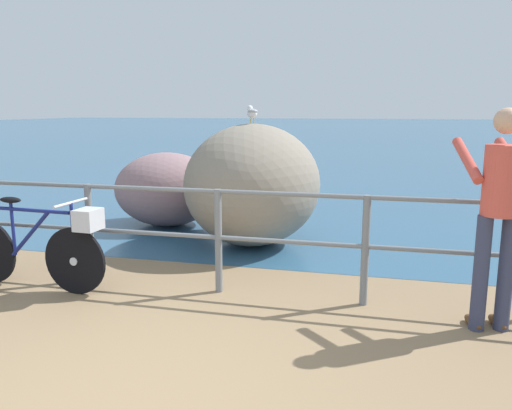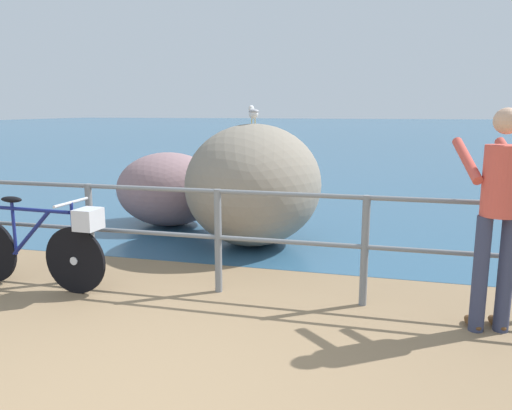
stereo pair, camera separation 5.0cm
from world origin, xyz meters
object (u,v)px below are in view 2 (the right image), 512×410
object	(u,v)px
breakwater_boulder_left	(169,189)
seagull	(253,113)
bicycle	(42,244)
breakwater_boulder_main	(254,185)
person_at_railing	(498,210)

from	to	relation	value
breakwater_boulder_left	seagull	distance (m)	2.04
bicycle	breakwater_boulder_left	distance (m)	2.93
breakwater_boulder_main	breakwater_boulder_left	bearing A→B (deg)	154.58
breakwater_boulder_main	breakwater_boulder_left	distance (m)	1.72
bicycle	seagull	distance (m)	3.00
seagull	breakwater_boulder_main	bearing A→B (deg)	169.59
bicycle	breakwater_boulder_left	size ratio (longest dim) A/B	1.06
breakwater_boulder_main	breakwater_boulder_left	world-z (taller)	breakwater_boulder_main
breakwater_boulder_left	person_at_railing	bearing A→B (deg)	-35.07
person_at_railing	breakwater_boulder_left	xyz separation A→B (m)	(-4.06, 2.85, -0.43)
seagull	bicycle	bearing A→B (deg)	115.75
breakwater_boulder_left	seagull	xyz separation A→B (m)	(1.52, -0.69, 1.16)
bicycle	breakwater_boulder_left	bearing A→B (deg)	92.63
bicycle	seagull	size ratio (longest dim) A/B	5.19
breakwater_boulder_main	seagull	size ratio (longest dim) A/B	6.22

